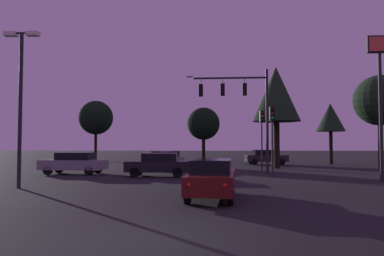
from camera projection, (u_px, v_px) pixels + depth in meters
name	position (u px, v px, depth m)	size (l,w,h in m)	color
ground_plane	(193.00, 168.00, 32.28)	(168.00, 168.00, 0.00)	black
traffic_signal_mast_arm	(242.00, 101.00, 26.45)	(5.99, 0.48, 7.54)	#232326
traffic_light_corner_left	(262.00, 128.00, 29.03)	(0.35, 0.38, 4.76)	#232326
traffic_light_corner_right	(272.00, 127.00, 23.37)	(0.32, 0.36, 4.50)	#232326
car_nearside_lane	(212.00, 178.00, 14.20)	(2.09, 4.72, 1.52)	#4C0F0F
car_crossing_left	(74.00, 163.00, 25.66)	(4.61, 2.14, 1.52)	gray
car_crossing_right	(158.00, 164.00, 23.80)	(4.22, 1.96, 1.52)	black
car_far_lane	(165.00, 160.00, 30.39)	(3.02, 4.42, 1.52)	gray
car_parked_lot	(266.00, 157.00, 37.32)	(4.42, 2.09, 1.52)	#232328
parking_lot_lamp_post	(21.00, 88.00, 17.65)	(1.70, 0.36, 7.57)	#232326
store_sign_illuminated	(380.00, 76.00, 21.09)	(1.40, 0.29, 8.40)	#232326
tree_behind_sign	(204.00, 124.00, 45.36)	(4.05, 4.05, 6.67)	black
tree_left_far	(96.00, 118.00, 46.69)	(4.34, 4.34, 7.66)	black
tree_center_horizon	(330.00, 118.00, 38.19)	(2.98, 2.98, 6.39)	black
tree_right_cluster	(276.00, 95.00, 31.87)	(4.14, 4.14, 8.89)	black
tree_lot_edge	(380.00, 101.00, 30.18)	(4.18, 4.18, 7.83)	black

